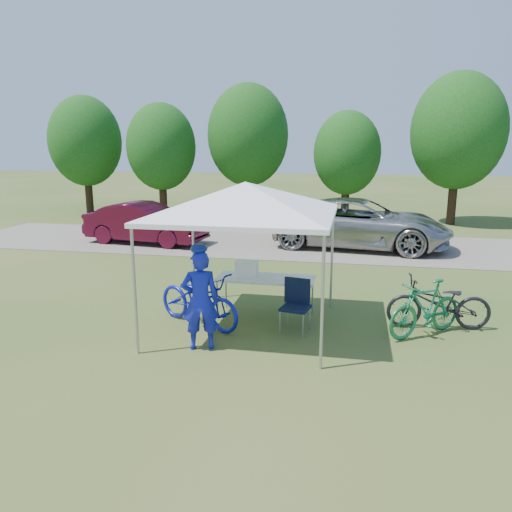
# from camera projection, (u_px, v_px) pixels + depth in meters

# --- Properties ---
(ground) EXTENTS (100.00, 100.00, 0.00)m
(ground) POSITION_uv_depth(u_px,v_px,m) (246.00, 328.00, 9.40)
(ground) COLOR #2D5119
(ground) RESTS_ON ground
(gravel_strip) EXTENTS (24.00, 5.00, 0.02)m
(gravel_strip) POSITION_uv_depth(u_px,v_px,m) (296.00, 245.00, 17.05)
(gravel_strip) COLOR gray
(gravel_strip) RESTS_ON ground
(canopy) EXTENTS (4.53, 4.53, 3.00)m
(canopy) POSITION_uv_depth(u_px,v_px,m) (245.00, 186.00, 8.81)
(canopy) COLOR #A5A5AA
(canopy) RESTS_ON ground
(treeline) EXTENTS (24.89, 4.28, 6.30)m
(treeline) POSITION_uv_depth(u_px,v_px,m) (306.00, 140.00, 22.12)
(treeline) COLOR #382314
(treeline) RESTS_ON ground
(folding_table) EXTENTS (1.93, 0.80, 0.79)m
(folding_table) POSITION_uv_depth(u_px,v_px,m) (266.00, 279.00, 9.91)
(folding_table) COLOR white
(folding_table) RESTS_ON ground
(folding_chair) EXTENTS (0.58, 0.60, 0.96)m
(folding_chair) POSITION_uv_depth(u_px,v_px,m) (296.00, 300.00, 9.18)
(folding_chair) COLOR black
(folding_chair) RESTS_ON ground
(cooler) EXTENTS (0.44, 0.30, 0.32)m
(cooler) POSITION_uv_depth(u_px,v_px,m) (247.00, 269.00, 9.94)
(cooler) COLOR white
(cooler) RESTS_ON folding_table
(ice_cream_cup) EXTENTS (0.07, 0.07, 0.05)m
(ice_cream_cup) POSITION_uv_depth(u_px,v_px,m) (293.00, 278.00, 9.74)
(ice_cream_cup) COLOR #D9E836
(ice_cream_cup) RESTS_ON folding_table
(cyclist) EXTENTS (0.72, 0.59, 1.69)m
(cyclist) POSITION_uv_depth(u_px,v_px,m) (200.00, 300.00, 8.27)
(cyclist) COLOR #1620B8
(cyclist) RESTS_ON ground
(bike_blue) EXTENTS (2.07, 1.52, 1.04)m
(bike_blue) POSITION_uv_depth(u_px,v_px,m) (199.00, 299.00, 9.43)
(bike_blue) COLOR #141BAF
(bike_blue) RESTS_ON ground
(bike_green) EXTENTS (1.60, 1.44, 1.01)m
(bike_green) POSITION_uv_depth(u_px,v_px,m) (425.00, 308.00, 8.92)
(bike_green) COLOR #1B7C49
(bike_green) RESTS_ON ground
(bike_dark) EXTENTS (1.95, 0.84, 0.99)m
(bike_dark) POSITION_uv_depth(u_px,v_px,m) (439.00, 303.00, 9.23)
(bike_dark) COLOR black
(bike_dark) RESTS_ON ground
(minivan) EXTENTS (6.09, 3.38, 1.61)m
(minivan) POSITION_uv_depth(u_px,v_px,m) (361.00, 223.00, 16.46)
(minivan) COLOR #A5A5A1
(minivan) RESTS_ON gravel_strip
(sedan) EXTENTS (4.39, 2.04, 1.39)m
(sedan) POSITION_uv_depth(u_px,v_px,m) (146.00, 223.00, 17.19)
(sedan) COLOR #4A0C20
(sedan) RESTS_ON gravel_strip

